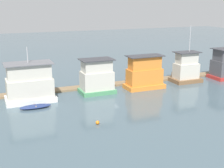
# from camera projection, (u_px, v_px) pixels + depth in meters

# --- Properties ---
(ground_plane) EXTENTS (200.00, 200.00, 0.00)m
(ground_plane) POSITION_uv_depth(u_px,v_px,m) (110.00, 91.00, 49.52)
(ground_plane) COLOR #475B66
(dock_walkway) EXTENTS (59.60, 2.12, 0.30)m
(dock_walkway) POSITION_uv_depth(u_px,v_px,m) (103.00, 85.00, 52.30)
(dock_walkway) COLOR #846B4C
(dock_walkway) RESTS_ON ground_plane
(houseboat_white) EXTENTS (6.93, 4.02, 7.78)m
(houseboat_white) POSITION_uv_depth(u_px,v_px,m) (30.00, 84.00, 43.86)
(houseboat_white) COLOR white
(houseboat_white) RESTS_ON ground_plane
(houseboat_green) EXTENTS (5.30, 3.55, 5.33)m
(houseboat_green) POSITION_uv_depth(u_px,v_px,m) (97.00, 78.00, 47.92)
(houseboat_green) COLOR #4C9360
(houseboat_green) RESTS_ON ground_plane
(houseboat_orange) EXTENTS (6.39, 3.26, 5.41)m
(houseboat_orange) POSITION_uv_depth(u_px,v_px,m) (145.00, 74.00, 50.55)
(houseboat_orange) COLOR orange
(houseboat_orange) RESTS_ON ground_plane
(houseboat_brown) EXTENTS (5.08, 3.52, 9.83)m
(houseboat_brown) POSITION_uv_depth(u_px,v_px,m) (186.00, 69.00, 54.64)
(houseboat_brown) COLOR brown
(houseboat_brown) RESTS_ON ground_plane
(dinghy_navy) EXTENTS (4.17, 1.47, 0.49)m
(dinghy_navy) POSITION_uv_depth(u_px,v_px,m) (35.00, 107.00, 41.51)
(dinghy_navy) COLOR navy
(dinghy_navy) RESTS_ON ground_plane
(mooring_post_far_right) EXTENTS (0.21, 0.21, 1.62)m
(mooring_post_far_right) POSITION_uv_depth(u_px,v_px,m) (172.00, 76.00, 55.67)
(mooring_post_far_right) COLOR #846B4C
(mooring_post_far_right) RESTS_ON ground_plane
(mooring_post_far_left) EXTENTS (0.26, 0.26, 2.20)m
(mooring_post_far_left) POSITION_uv_depth(u_px,v_px,m) (145.00, 77.00, 53.61)
(mooring_post_far_left) COLOR #846B4C
(mooring_post_far_left) RESTS_ON ground_plane
(buoy_orange) EXTENTS (0.45, 0.45, 0.45)m
(buoy_orange) POSITION_uv_depth(u_px,v_px,m) (98.00, 123.00, 36.13)
(buoy_orange) COLOR orange
(buoy_orange) RESTS_ON ground_plane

